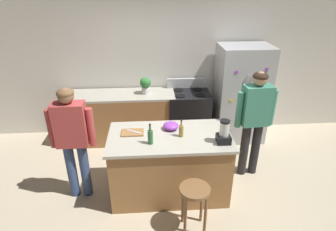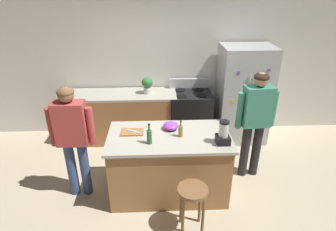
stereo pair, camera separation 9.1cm
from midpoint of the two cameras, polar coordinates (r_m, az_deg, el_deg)
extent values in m
plane|color=beige|center=(4.24, 0.82, -15.08)|extent=(14.00, 14.00, 0.00)
cube|color=silver|center=(5.34, -0.29, 10.42)|extent=(8.00, 0.10, 2.70)
cube|color=#9E6B3D|center=(3.96, 0.86, -10.22)|extent=(1.58, 0.82, 0.89)
cube|color=#B2AD9E|center=(3.70, 0.91, -4.41)|extent=(1.64, 0.88, 0.04)
cube|color=#9E6B3D|center=(5.32, -8.74, -0.42)|extent=(2.00, 0.64, 0.89)
cube|color=#B2AD9E|center=(5.13, -9.09, 4.24)|extent=(2.00, 0.64, 0.04)
cube|color=#B7BABF|center=(5.31, 15.59, 4.12)|extent=(0.90, 0.70, 1.78)
cylinder|color=#B7BABF|center=(4.94, 16.48, 3.46)|extent=(0.02, 0.02, 0.80)
cylinder|color=#B7BABF|center=(4.97, 17.36, 3.46)|extent=(0.02, 0.02, 0.80)
cube|color=purple|center=(4.75, 14.73, 8.44)|extent=(0.05, 0.01, 0.05)
cube|color=orange|center=(5.13, 19.07, 1.46)|extent=(0.05, 0.01, 0.05)
cube|color=yellow|center=(4.91, 13.66, 2.82)|extent=(0.05, 0.01, 0.05)
cube|color=purple|center=(4.91, 20.53, 8.69)|extent=(0.05, 0.01, 0.05)
cube|color=orange|center=(5.09, 17.25, 0.91)|extent=(0.05, 0.01, 0.05)
cube|color=black|center=(5.29, 5.00, -0.11)|extent=(0.76, 0.64, 0.93)
cube|color=black|center=(5.02, 5.43, -2.21)|extent=(0.60, 0.01, 0.24)
cube|color=#B7BABF|center=(5.34, 4.84, 6.62)|extent=(0.76, 0.06, 0.18)
cylinder|color=black|center=(4.94, 3.34, 4.00)|extent=(0.18, 0.18, 0.01)
cylinder|color=black|center=(4.99, 7.47, 4.04)|extent=(0.18, 0.18, 0.01)
cylinder|color=black|center=(5.22, 3.02, 5.23)|extent=(0.18, 0.18, 0.01)
cylinder|color=black|center=(5.26, 6.94, 5.26)|extent=(0.18, 0.18, 0.01)
cylinder|color=#384C7A|center=(4.15, -18.48, -10.31)|extent=(0.13, 0.13, 0.84)
cylinder|color=#384C7A|center=(4.11, -16.03, -10.37)|extent=(0.13, 0.13, 0.84)
cube|color=#B23F3F|center=(3.76, -18.67, -1.54)|extent=(0.40, 0.22, 0.59)
cylinder|color=#B23F3F|center=(3.86, -22.14, -2.25)|extent=(0.09, 0.09, 0.53)
cylinder|color=#B23F3F|center=(3.73, -14.87, -2.16)|extent=(0.09, 0.09, 0.53)
sphere|color=#8C664C|center=(3.61, -19.55, 4.02)|extent=(0.20, 0.20, 0.20)
ellipsoid|color=brown|center=(3.60, -19.64, 4.54)|extent=(0.21, 0.21, 0.12)
cylinder|color=#26262B|center=(4.53, 18.15, -6.69)|extent=(0.14, 0.14, 0.87)
cylinder|color=#26262B|center=(4.46, 16.03, -6.92)|extent=(0.14, 0.14, 0.87)
cube|color=#3F8C72|center=(4.15, 18.40, 1.77)|extent=(0.42, 0.25, 0.60)
cylinder|color=#3F8C72|center=(4.28, 21.35, 1.30)|extent=(0.10, 0.10, 0.54)
cylinder|color=#3F8C72|center=(4.08, 15.11, 0.99)|extent=(0.10, 0.10, 0.54)
sphere|color=tan|center=(4.02, 19.20, 6.96)|extent=(0.21, 0.21, 0.20)
ellipsoid|color=#332319|center=(4.01, 19.27, 7.44)|extent=(0.23, 0.23, 0.12)
cylinder|color=brown|center=(3.32, 5.89, -14.94)|extent=(0.36, 0.36, 0.04)
cylinder|color=brown|center=(3.44, 3.86, -20.32)|extent=(0.04, 0.04, 0.60)
cylinder|color=brown|center=(3.47, 7.95, -20.06)|extent=(0.04, 0.04, 0.60)
cylinder|color=brown|center=(3.60, 3.45, -17.64)|extent=(0.04, 0.04, 0.60)
cylinder|color=brown|center=(3.63, 7.30, -17.43)|extent=(0.04, 0.04, 0.60)
cylinder|color=silver|center=(5.07, -3.72, 5.21)|extent=(0.14, 0.14, 0.12)
ellipsoid|color=#337A38|center=(5.02, -3.76, 6.81)|extent=(0.20, 0.20, 0.18)
cube|color=black|center=(3.58, 11.85, -4.86)|extent=(0.17, 0.17, 0.10)
cylinder|color=silver|center=(3.51, 12.06, -2.85)|extent=(0.12, 0.12, 0.19)
cylinder|color=black|center=(3.46, 12.22, -1.33)|extent=(0.12, 0.12, 0.02)
cylinder|color=olive|center=(3.64, 3.31, -3.26)|extent=(0.06, 0.06, 0.15)
cylinder|color=olive|center=(3.59, 3.35, -1.72)|extent=(0.02, 0.02, 0.07)
cylinder|color=black|center=(3.57, 3.37, -1.14)|extent=(0.03, 0.03, 0.02)
cylinder|color=#2D6638|center=(3.49, -3.10, -4.42)|extent=(0.07, 0.07, 0.18)
cylinder|color=#2D6638|center=(3.42, -3.15, -2.54)|extent=(0.03, 0.03, 0.08)
cylinder|color=black|center=(3.40, -3.17, -1.85)|extent=(0.03, 0.03, 0.02)
ellipsoid|color=purple|center=(3.83, 1.22, -2.14)|extent=(0.22, 0.22, 0.10)
cube|color=#9E6B3D|center=(3.78, -6.67, -3.39)|extent=(0.30, 0.20, 0.02)
cube|color=#B7BABF|center=(3.77, -6.37, -3.22)|extent=(0.21, 0.14, 0.01)
camera|label=1|loc=(0.05, -89.33, 0.33)|focal=29.76mm
camera|label=2|loc=(0.05, 90.67, -0.33)|focal=29.76mm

